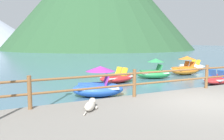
# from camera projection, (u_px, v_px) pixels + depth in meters

# --- Properties ---
(ground_plane) EXTENTS (200.00, 200.00, 0.00)m
(ground_plane) POSITION_uv_depth(u_px,v_px,m) (33.00, 54.00, 43.19)
(ground_plane) COLOR #477084
(dock_railing) EXTENTS (23.92, 0.12, 0.95)m
(dock_railing) POSITION_uv_depth(u_px,v_px,m) (174.00, 77.00, 8.74)
(dock_railing) COLOR brown
(dock_railing) RESTS_ON promenade_dock
(dog_resting) EXTENTS (0.66, 0.92, 0.26)m
(dog_resting) POSITION_uv_depth(u_px,v_px,m) (90.00, 105.00, 6.54)
(dog_resting) COLOR beige
(dog_resting) RESTS_ON promenade_dock
(pedal_boat_0) EXTENTS (2.28, 1.57, 0.85)m
(pedal_boat_0) POSITION_uv_depth(u_px,v_px,m) (192.00, 67.00, 18.67)
(pedal_boat_0) COLOR white
(pedal_boat_0) RESTS_ON ground
(pedal_boat_1) EXTENTS (2.30, 1.28, 1.27)m
(pedal_boat_1) POSITION_uv_depth(u_px,v_px,m) (185.00, 68.00, 16.28)
(pedal_boat_1) COLOR orange
(pedal_boat_1) RESTS_ON ground
(pedal_boat_2) EXTENTS (2.39, 1.67, 0.83)m
(pedal_boat_2) POSITION_uv_depth(u_px,v_px,m) (117.00, 78.00, 13.20)
(pedal_boat_2) COLOR red
(pedal_boat_2) RESTS_ON ground
(pedal_boat_3) EXTENTS (2.39, 1.78, 1.24)m
(pedal_boat_3) POSITION_uv_depth(u_px,v_px,m) (154.00, 72.00, 14.65)
(pedal_boat_3) COLOR green
(pedal_boat_3) RESTS_ON ground
(pedal_boat_4) EXTENTS (2.77, 1.81, 0.81)m
(pedal_boat_4) POSITION_uv_depth(u_px,v_px,m) (220.00, 79.00, 12.86)
(pedal_boat_4) COLOR red
(pedal_boat_4) RESTS_ON ground
(pedal_boat_7) EXTENTS (2.44, 1.92, 1.27)m
(pedal_boat_7) POSITION_uv_depth(u_px,v_px,m) (98.00, 86.00, 9.83)
(pedal_boat_7) COLOR blue
(pedal_boat_7) RESTS_ON ground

